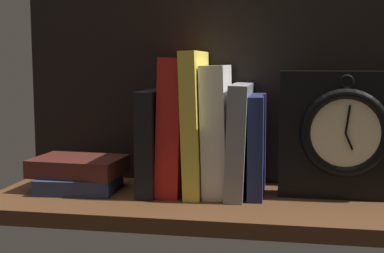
% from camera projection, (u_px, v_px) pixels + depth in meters
% --- Properties ---
extents(ground_plane, '(0.75, 0.27, 0.03)m').
position_uv_depth(ground_plane, '(206.00, 204.00, 0.91)').
color(ground_plane, '#4C2D19').
extents(back_panel, '(0.75, 0.01, 0.39)m').
position_uv_depth(back_panel, '(216.00, 81.00, 1.02)').
color(back_panel, black).
rests_on(back_panel, ground_plane).
extents(book_black_skeptic, '(0.03, 0.17, 0.18)m').
position_uv_depth(book_black_skeptic, '(155.00, 140.00, 0.96)').
color(book_black_skeptic, black).
rests_on(book_black_skeptic, ground_plane).
extents(book_red_requiem, '(0.05, 0.15, 0.24)m').
position_uv_depth(book_red_requiem, '(176.00, 125.00, 0.95)').
color(book_red_requiem, red).
rests_on(book_red_requiem, ground_plane).
extents(book_yellow_seinlanguage, '(0.04, 0.16, 0.25)m').
position_uv_depth(book_yellow_seinlanguage, '(196.00, 122.00, 0.94)').
color(book_yellow_seinlanguage, gold).
rests_on(book_yellow_seinlanguage, ground_plane).
extents(book_white_catcher, '(0.05, 0.14, 0.23)m').
position_uv_depth(book_white_catcher, '(217.00, 130.00, 0.94)').
color(book_white_catcher, silver).
rests_on(book_white_catcher, ground_plane).
extents(book_gray_chess, '(0.04, 0.16, 0.19)m').
position_uv_depth(book_gray_chess, '(239.00, 139.00, 0.93)').
color(book_gray_chess, gray).
rests_on(book_gray_chess, ground_plane).
extents(book_navy_bierce, '(0.03, 0.14, 0.17)m').
position_uv_depth(book_navy_bierce, '(257.00, 145.00, 0.93)').
color(book_navy_bierce, '#192147').
rests_on(book_navy_bierce, ground_plane).
extents(framed_clock, '(0.22, 0.06, 0.22)m').
position_uv_depth(framed_clock, '(344.00, 134.00, 0.90)').
color(framed_clock, black).
rests_on(framed_clock, ground_plane).
extents(book_stack_side, '(0.17, 0.13, 0.06)m').
position_uv_depth(book_stack_side, '(79.00, 173.00, 0.96)').
color(book_stack_side, '#232D4C').
rests_on(book_stack_side, ground_plane).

